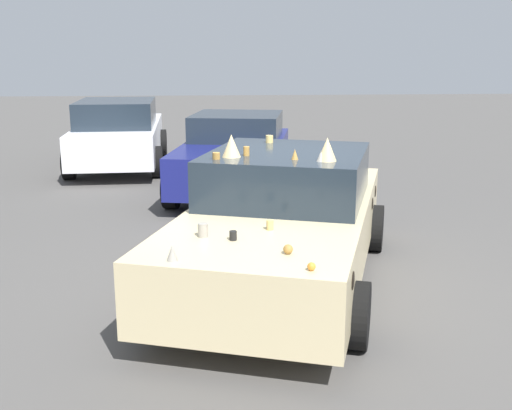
% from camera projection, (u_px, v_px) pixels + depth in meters
% --- Properties ---
extents(ground_plane, '(60.00, 60.00, 0.00)m').
position_uv_depth(ground_plane, '(282.00, 282.00, 7.03)').
color(ground_plane, '#514F4C').
extents(art_car_decorated, '(4.88, 3.13, 1.69)m').
position_uv_depth(art_car_decorated, '(284.00, 220.00, 6.90)').
color(art_car_decorated, beige).
rests_on(art_car_decorated, ground).
extents(parked_sedan_behind_right, '(4.49, 2.10, 1.50)m').
position_uv_depth(parked_sedan_behind_right, '(119.00, 133.00, 13.75)').
color(parked_sedan_behind_right, white).
rests_on(parked_sedan_behind_right, ground).
extents(parked_sedan_row_back_center, '(4.23, 2.51, 1.41)m').
position_uv_depth(parked_sedan_row_back_center, '(235.00, 154.00, 11.29)').
color(parked_sedan_row_back_center, navy).
rests_on(parked_sedan_row_back_center, ground).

